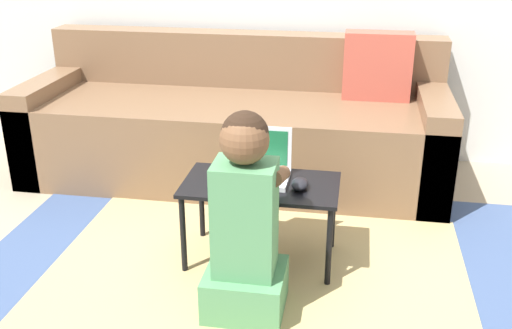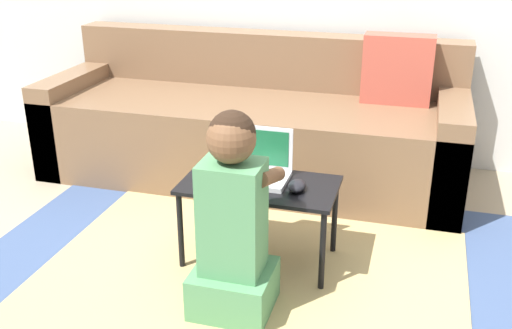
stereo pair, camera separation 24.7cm
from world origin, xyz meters
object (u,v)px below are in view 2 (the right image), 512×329
Objects in this scene: computer_mouse at (297,186)px; laptop at (261,171)px; couch at (254,127)px; laptop_desk at (259,192)px; person_seated at (233,224)px.

laptop is at bearing 157.43° from computer_mouse.
couch is 9.70× the size of laptop.
laptop reaches higher than laptop_desk.
laptop_desk is (0.28, -0.90, 0.04)m from couch.
laptop is (-0.01, 0.04, 0.08)m from laptop_desk.
laptop is 2.18× the size of computer_mouse.
person_seated is at bearing -77.31° from couch.
computer_mouse reaches higher than laptop_desk.
person_seated is (0.00, -0.36, 0.04)m from laptop_desk.
computer_mouse is 0.14× the size of person_seated.
laptop_desk is 0.82× the size of person_seated.
couch is 3.57× the size of laptop_desk.
couch reaches higher than person_seated.
couch is 1.03m from computer_mouse.
laptop_desk is at bearing 170.96° from computer_mouse.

